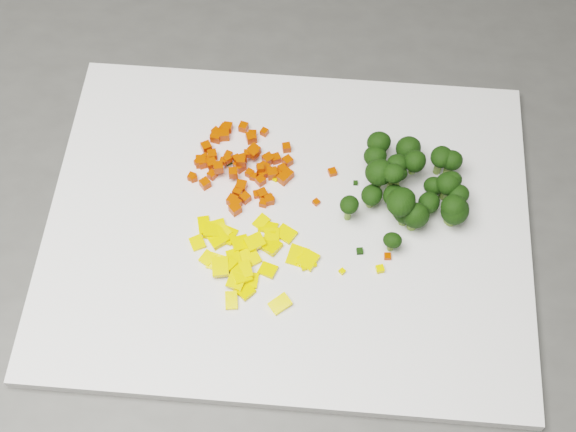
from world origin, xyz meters
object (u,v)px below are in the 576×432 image
(counter_block, at_px, (283,388))
(pepper_pile, at_px, (245,262))
(broccoli_pile, at_px, (405,182))
(carrot_pile, at_px, (241,161))
(cutting_board, at_px, (288,225))

(counter_block, bearing_deg, pepper_pile, -112.98)
(pepper_pile, relative_size, broccoli_pile, 0.97)
(pepper_pile, bearing_deg, counter_block, 67.02)
(carrot_pile, height_order, broccoli_pile, broccoli_pile)
(cutting_board, bearing_deg, counter_block, -112.52)
(cutting_board, relative_size, carrot_pile, 4.50)
(broccoli_pile, bearing_deg, cutting_board, -149.47)
(counter_block, bearing_deg, broccoli_pile, 33.76)
(carrot_pile, distance_m, pepper_pile, 0.10)
(cutting_board, bearing_deg, carrot_pile, 144.37)
(cutting_board, xyz_separation_m, broccoli_pile, (0.09, 0.06, 0.03))
(cutting_board, height_order, carrot_pile, carrot_pile)
(carrot_pile, height_order, pepper_pile, carrot_pile)
(carrot_pile, bearing_deg, pepper_pile, -69.77)
(counter_block, distance_m, cutting_board, 0.46)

